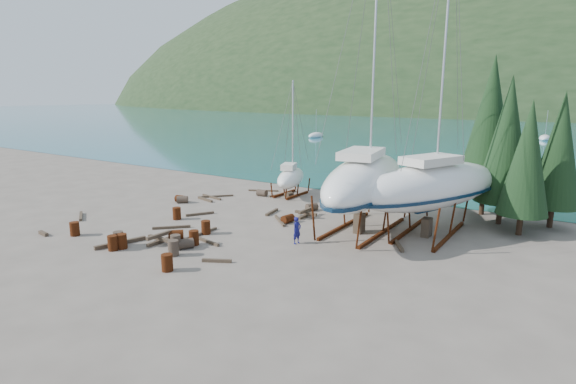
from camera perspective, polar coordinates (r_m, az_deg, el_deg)
The scene contains 53 objects.
ground at distance 28.27m, azimuth -5.12°, elevation -5.77°, with size 600.00×600.00×0.00m, color #655A50.
bay_water at distance 336.42m, azimuth 31.22°, elevation 9.06°, with size 700.00×700.00×0.00m, color #1A6582.
far_hill at distance 341.41m, azimuth 31.27°, elevation 9.08°, with size 800.00×360.00×110.00m, color #1C3018.
far_house_left at distance 224.55m, azimuth 13.88°, elevation 10.46°, with size 6.60×5.60×5.60m.
far_house_center at distance 214.17m, azimuth 24.11°, elevation 9.69°, with size 6.60×5.60×5.60m.
cypress_near_right at distance 33.31m, azimuth 26.05°, elevation 5.97°, with size 3.60×3.60×10.00m.
cypress_mid_right at distance 31.25m, azimuth 28.09°, elevation 3.82°, with size 3.06×3.06×8.50m.
cypress_back_left at distance 35.44m, azimuth 24.23°, elevation 7.86°, with size 4.14×4.14×11.50m.
cypress_far_right at distance 34.09m, azimuth 31.18°, elevation 4.57°, with size 3.24×3.24×9.00m.
moored_boat_left at distance 93.88m, azimuth 3.58°, elevation 7.17°, with size 2.00×5.00×6.05m.
moored_boat_mid at distance 101.46m, azimuth 29.82°, elevation 5.96°, with size 2.00×5.00×6.05m.
moored_boat_far at distance 133.49m, azimuth 23.08°, elevation 7.74°, with size 2.00×5.00×6.05m.
large_sailboat_near at distance 29.26m, azimuth 9.76°, elevation 1.53°, with size 6.09×13.78×20.96m.
large_sailboat_far at distance 29.46m, azimuth 17.86°, elevation 0.81°, with size 8.07×12.77×19.50m.
small_sailboat_shore at distance 39.30m, azimuth 0.34°, elevation 1.88°, with size 4.01×6.47×9.91m.
worker at distance 26.82m, azimuth 1.15°, elevation -4.89°, with size 0.60×0.39×1.64m, color navy.
drum_0 at distance 31.45m, azimuth -25.46°, elevation -4.25°, with size 0.58×0.58×0.88m, color #602910.
drum_1 at distance 26.81m, azimuth -12.86°, elevation -6.41°, with size 0.58×0.58×0.88m, color #2D2823.
drum_2 at distance 38.18m, azimuth -13.46°, elevation -0.84°, with size 0.58×0.58×0.88m, color #602910.
drum_3 at distance 27.68m, azimuth -21.34°, elevation -6.04°, with size 0.58×0.58×0.88m, color #602910.
drum_4 at distance 36.83m, azimuth 9.50°, elevation -1.15°, with size 0.58×0.58×0.88m, color #602910.
drum_5 at distance 26.68m, azimuth -14.08°, elevation -6.22°, with size 0.58×0.58×0.88m, color #2D2823.
drum_6 at distance 31.23m, azimuth -0.03°, elevation -3.41°, with size 0.58×0.58×0.88m, color #602910.
drum_7 at distance 23.71m, azimuth -15.10°, elevation -8.65°, with size 0.58×0.58×0.88m, color #602910.
drum_8 at distance 32.99m, azimuth -13.94°, elevation -2.66°, with size 0.58×0.58×0.88m, color #602910.
drum_9 at distance 39.41m, azimuth -3.33°, elevation -0.11°, with size 0.58×0.58×0.88m, color #2D2823.
drum_10 at distance 27.27m, azimuth -11.86°, elevation -5.71°, with size 0.58×0.58×0.88m, color #602910.
drum_11 at distance 34.49m, azimuth 3.04°, elevation -1.91°, with size 0.58×0.58×0.88m, color #2D2823.
drum_12 at distance 28.63m, azimuth -14.04°, elevation -5.27°, with size 0.58×0.58×0.88m, color #602910.
drum_13 at distance 27.79m, azimuth -20.34°, elevation -5.89°, with size 0.58×0.58×0.88m, color #602910.
drum_14 at distance 29.20m, azimuth -10.40°, elevation -4.44°, with size 0.58×0.58×0.88m, color #602910.
drum_15 at distance 37.88m, azimuth -13.25°, elevation -0.93°, with size 0.58×0.58×0.88m, color #2D2823.
drum_16 at distance 28.32m, azimuth -20.72°, elevation -5.58°, with size 0.58×0.58×0.88m, color #2D2823.
drum_17 at distance 25.76m, azimuth -14.35°, elevation -6.91°, with size 0.58×0.58×0.88m, color #2D2823.
timber_0 at distance 41.38m, azimuth -3.13°, elevation 0.18°, with size 0.14×2.81×0.14m, color #4E402D.
timber_1 at distance 27.18m, azimuth 13.89°, elevation -6.63°, with size 0.19×1.88×0.19m, color #4E402D.
timber_2 at distance 38.43m, azimuth -10.48°, elevation -0.92°, with size 0.19×2.10×0.19m, color #4E402D.
timber_3 at distance 29.22m, azimuth -10.96°, elevation -5.20°, with size 0.15×2.85×0.15m, color #4E402D.
timber_4 at distance 33.88m, azimuth -11.11°, elevation -2.75°, with size 0.17×2.10×0.17m, color #4E402D.
timber_5 at distance 27.86m, azimuth -10.59°, elevation -6.04°, with size 0.16×2.78×0.16m, color #4E402D.
timber_6 at distance 36.01m, azimuth 7.98°, elevation -1.72°, with size 0.19×2.01×0.19m, color #4E402D.
timber_7 at distance 24.45m, azimuth -9.04°, elevation -8.61°, with size 0.17×1.60×0.17m, color #4E402D.
timber_8 at distance 33.74m, azimuth -2.07°, elevation -2.57°, with size 0.19×1.88×0.19m, color #4E402D.
timber_9 at distance 39.77m, azimuth -0.94°, elevation -0.30°, with size 0.15×2.64×0.15m, color #4E402D.
timber_10 at distance 31.52m, azimuth -1.06°, elevation -3.66°, with size 0.16×2.65×0.16m, color #4E402D.
timber_12 at distance 30.96m, azimuth -14.57°, elevation -4.36°, with size 0.17×2.48×0.17m, color #4E402D.
timber_13 at distance 32.54m, azimuth -28.63°, elevation -4.64°, with size 0.22×0.98×0.22m, color #4E402D.
timber_14 at distance 35.95m, azimuth -24.81°, elevation -2.79°, with size 0.18×2.35×0.18m, color #4E402D.
timber_15 at distance 39.53m, azimuth -9.10°, elevation -0.53°, with size 0.15×2.98×0.15m, color #4E402D.
timber_16 at distance 28.61m, azimuth -20.49°, elevation -6.07°, with size 0.23×3.03×0.23m, color #4E402D.
timber_17 at distance 39.25m, azimuth -9.67°, elevation -0.63°, with size 0.16×2.53×0.16m, color #4E402D.
timber_pile_fore at distance 28.09m, azimuth -16.04°, elevation -5.70°, with size 1.80×1.80×0.60m.
timber_pile_aft at distance 32.68m, azimuth 2.28°, elevation -2.69°, with size 1.80×1.80×0.60m.
Camera 1 is at (16.94, -20.88, 8.75)m, focal length 28.00 mm.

